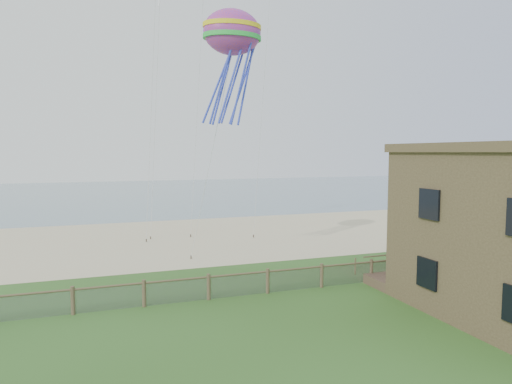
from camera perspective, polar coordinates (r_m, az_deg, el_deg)
ground at (r=18.12m, az=8.59°, el=-17.80°), size 160.00×160.00×0.00m
sand_beach at (r=38.20m, az=-7.17°, el=-5.60°), size 72.00×20.00×0.02m
ocean at (r=81.40m, az=-13.78°, el=-0.09°), size 160.00×68.00×0.02m
chainlink_fence at (r=23.09m, az=1.46°, el=-11.23°), size 36.20×0.20×1.25m
motel_deck at (r=29.53m, az=26.83°, el=-8.77°), size 15.00×2.00×0.50m
picnic_table at (r=23.80m, az=24.67°, el=-11.64°), size 1.83×1.41×0.75m
octopus_kite at (r=27.79m, az=-2.97°, el=15.63°), size 4.03×3.31×7.20m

